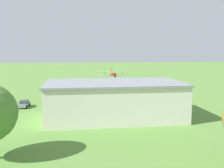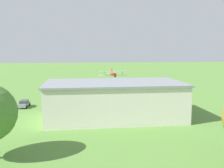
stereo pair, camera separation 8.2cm
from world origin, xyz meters
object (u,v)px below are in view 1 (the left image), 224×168
(hangar, at_px, (114,100))
(person_at_fence_line, at_px, (138,101))
(car_yellow, at_px, (0,103))
(car_green, at_px, (56,103))
(person_crossing_taxiway, at_px, (91,100))
(car_red, at_px, (151,99))
(biplane, at_px, (113,74))
(person_watching_takeoff, at_px, (103,97))
(car_grey, at_px, (24,104))
(person_by_parked_cars, at_px, (92,98))

(hangar, xyz_separation_m, person_at_fence_line, (-7.38, -12.41, -2.62))
(car_yellow, bearing_deg, hangar, 152.18)
(car_green, distance_m, person_crossing_taxiway, 8.89)
(car_red, relative_size, person_crossing_taxiway, 2.59)
(hangar, height_order, biplane, biplane)
(person_at_fence_line, bearing_deg, hangar, 59.25)
(biplane, relative_size, person_watching_takeoff, 5.22)
(hangar, distance_m, person_watching_takeoff, 18.29)
(car_green, xyz_separation_m, person_at_fence_line, (-19.66, -0.27, 0.05))
(car_grey, xyz_separation_m, person_at_fence_line, (-26.69, -0.76, 0.04))
(biplane, distance_m, car_yellow, 33.30)
(biplane, distance_m, person_at_fence_line, 18.76)
(person_crossing_taxiway, relative_size, person_watching_takeoff, 0.95)
(hangar, bearing_deg, car_green, -44.67)
(car_yellow, distance_m, person_by_parked_cars, 21.73)
(biplane, height_order, person_watching_takeoff, biplane)
(person_by_parked_cars, height_order, person_watching_takeoff, person_by_parked_cars)
(car_green, bearing_deg, biplane, -130.97)
(person_crossing_taxiway, bearing_deg, person_by_parked_cars, -93.10)
(car_red, relative_size, person_at_fence_line, 2.32)
(person_crossing_taxiway, relative_size, person_by_parked_cars, 0.94)
(hangar, height_order, person_at_fence_line, hangar)
(person_crossing_taxiway, height_order, person_at_fence_line, person_at_fence_line)
(car_red, xyz_separation_m, person_watching_takeoff, (11.81, -3.63, -0.03))
(hangar, distance_m, person_by_parked_cars, 18.28)
(biplane, height_order, person_by_parked_cars, biplane)
(hangar, xyz_separation_m, biplane, (-3.27, -30.05, 2.27))
(hangar, height_order, car_green, hangar)
(biplane, xyz_separation_m, person_at_fence_line, (-4.11, 17.64, -4.90))
(person_by_parked_cars, bearing_deg, person_at_fence_line, 154.65)
(person_by_parked_cars, distance_m, person_watching_takeoff, 2.98)
(biplane, xyz_separation_m, car_grey, (22.58, 18.41, -4.93))
(car_red, distance_m, person_watching_takeoff, 12.36)
(hangar, distance_m, person_at_fence_line, 14.67)
(person_by_parked_cars, bearing_deg, hangar, 102.02)
(person_crossing_taxiway, height_order, person_watching_takeoff, person_watching_takeoff)
(hangar, xyz_separation_m, person_by_parked_cars, (3.77, -17.69, -2.68))
(hangar, bearing_deg, person_crossing_taxiway, -75.52)
(hangar, distance_m, person_crossing_taxiway, 15.85)
(car_yellow, xyz_separation_m, person_watching_takeoff, (-24.21, -4.87, -0.00))
(person_by_parked_cars, bearing_deg, car_green, 33.10)
(person_at_fence_line, xyz_separation_m, person_watching_takeoff, (8.19, -5.67, -0.05))
(car_green, height_order, car_yellow, car_green)
(biplane, height_order, car_yellow, biplane)
(biplane, bearing_deg, person_watching_takeoff, 71.17)
(car_green, bearing_deg, car_red, -174.33)
(car_red, height_order, car_green, car_red)
(biplane, distance_m, car_green, 24.23)
(biplane, height_order, car_grey, biplane)
(car_grey, bearing_deg, biplane, -140.81)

